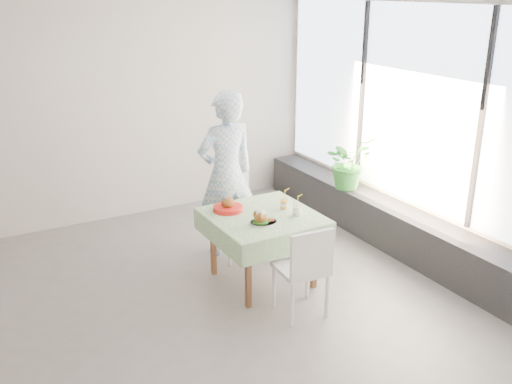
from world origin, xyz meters
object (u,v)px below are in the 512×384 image
chair_near (301,286)px  potted_plant (348,163)px  chair_far (238,232)px  main_dish (262,219)px  cafe_table (263,240)px  juice_cup_orange (284,203)px  diner (226,174)px

chair_near → potted_plant: 2.31m
chair_far → chair_near: (-0.05, -1.37, -0.01)m
chair_far → main_dish: size_ratio=3.29×
chair_near → main_dish: bearing=103.2°
cafe_table → juice_cup_orange: juice_cup_orange is taller
chair_near → juice_cup_orange: (0.27, 0.75, 0.52)m
cafe_table → potted_plant: 1.89m
cafe_table → diner: size_ratio=0.56×
juice_cup_orange → chair_far: bearing=109.6°
cafe_table → diner: bearing=90.0°
main_dish → potted_plant: size_ratio=0.42×
juice_cup_orange → main_dish: bearing=-149.7°
chair_near → main_dish: (-0.12, 0.52, 0.51)m
main_dish → juice_cup_orange: (0.39, 0.23, 0.01)m
cafe_table → chair_near: size_ratio=1.17×
chair_far → potted_plant: bearing=4.3°
chair_near → potted_plant: bearing=41.8°
chair_near → cafe_table: bearing=90.4°
juice_cup_orange → potted_plant: 1.59m
chair_near → diner: size_ratio=0.48×
diner → potted_plant: 1.68m
diner → juice_cup_orange: diner is taller
main_dish → juice_cup_orange: juice_cup_orange is taller
chair_far → chair_near: 1.37m
chair_far → main_dish: 1.01m
main_dish → chair_near: bearing=-76.8°
main_dish → potted_plant: 2.04m
chair_near → main_dish: 0.74m
chair_far → main_dish: chair_far is taller
diner → main_dish: (-0.12, -1.01, -0.15)m
juice_cup_orange → potted_plant: potted_plant is taller
cafe_table → main_dish: 0.40m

